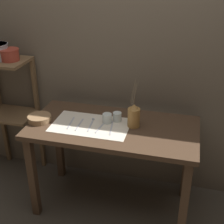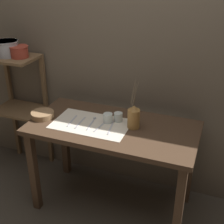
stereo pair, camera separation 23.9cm
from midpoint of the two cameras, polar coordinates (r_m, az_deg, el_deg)
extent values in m
plane|color=#473F35|center=(2.92, -2.30, -16.39)|extent=(12.00, 12.00, 0.00)
cube|color=brown|center=(2.68, -0.05, 9.49)|extent=(7.00, 0.06, 2.40)
cube|color=#422D1E|center=(2.45, -2.62, -3.01)|extent=(1.33, 0.66, 0.04)
cube|color=#422D1E|center=(2.69, -16.83, -11.48)|extent=(0.06, 0.06, 0.76)
cube|color=#422D1E|center=(2.39, 10.16, -16.29)|extent=(0.06, 0.06, 0.76)
cube|color=#422D1E|center=(3.08, -11.85, -5.59)|extent=(0.06, 0.06, 0.76)
cube|color=#422D1E|center=(2.81, 11.19, -8.87)|extent=(0.06, 0.06, 0.76)
cube|color=brown|center=(2.94, -21.79, 8.60)|extent=(0.45, 0.34, 0.02)
cube|color=brown|center=(3.12, -20.20, -0.48)|extent=(0.45, 0.34, 0.02)
cube|color=brown|center=(3.37, -21.60, 0.16)|extent=(0.04, 0.04, 1.18)
cube|color=brown|center=(3.16, -15.44, -0.66)|extent=(0.04, 0.04, 1.18)
cube|color=beige|center=(2.47, -6.67, -2.43)|extent=(0.61, 0.37, 0.00)
cylinder|color=olive|center=(2.40, 1.15, -1.10)|extent=(0.10, 0.10, 0.15)
cone|color=olive|center=(2.36, 1.18, 0.93)|extent=(0.07, 0.07, 0.04)
cylinder|color=brown|center=(2.32, 0.84, 3.57)|extent=(0.04, 0.03, 0.19)
cylinder|color=brown|center=(2.30, 1.01, 3.62)|extent=(0.03, 0.03, 0.20)
cylinder|color=brown|center=(2.31, 1.29, 3.09)|extent=(0.02, 0.04, 0.15)
cylinder|color=brown|center=(2.32, 1.35, 3.48)|extent=(0.03, 0.05, 0.18)
cylinder|color=brown|center=(2.31, 1.18, 3.12)|extent=(0.02, 0.04, 0.16)
cylinder|color=brown|center=(2.31, 1.37, 3.42)|extent=(0.04, 0.04, 0.18)
cylinder|color=#8E6B47|center=(2.60, -15.72, -1.20)|extent=(0.19, 0.19, 0.05)
cylinder|color=silver|center=(2.47, -3.67, -1.22)|extent=(0.07, 0.07, 0.08)
cylinder|color=silver|center=(2.49, -1.79, -0.94)|extent=(0.07, 0.07, 0.07)
cube|color=#A8A8AD|center=(2.51, -10.28, -2.06)|extent=(0.03, 0.20, 0.00)
cube|color=#A8A8AD|center=(2.48, -8.75, -2.35)|extent=(0.02, 0.20, 0.00)
cube|color=#A8A8AD|center=(2.45, -6.73, -2.51)|extent=(0.03, 0.20, 0.00)
sphere|color=#A8A8AD|center=(2.54, -6.16, -1.40)|extent=(0.02, 0.02, 0.02)
cube|color=#A8A8AD|center=(2.42, -4.95, -2.83)|extent=(0.04, 0.20, 0.00)
cube|color=#A8A8AD|center=(2.40, -3.13, -3.11)|extent=(0.04, 0.19, 0.00)
sphere|color=#A8A8AD|center=(2.48, -2.78, -1.94)|extent=(0.02, 0.02, 0.02)
cylinder|color=#9E3828|center=(2.87, -20.52, 9.73)|extent=(0.16, 0.16, 0.10)
cylinder|color=#9E3828|center=(2.86, -20.67, 10.62)|extent=(0.17, 0.17, 0.01)
camera|label=1|loc=(0.12, -92.86, -1.44)|focal=50.00mm
camera|label=2|loc=(0.12, 87.14, 1.44)|focal=50.00mm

